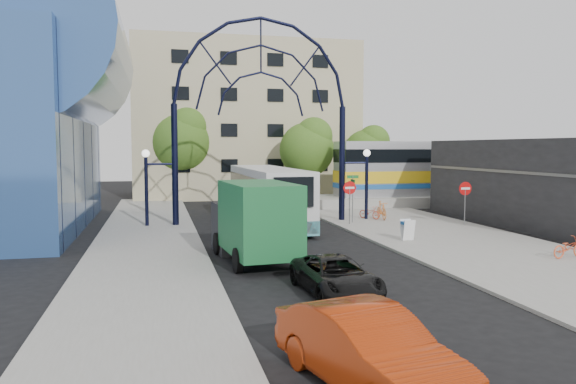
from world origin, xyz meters
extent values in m
plane|color=black|center=(0.00, 0.00, 0.00)|extent=(120.00, 120.00, 0.00)
cube|color=gray|center=(8.00, 4.00, 0.06)|extent=(8.00, 56.00, 0.12)
cube|color=gray|center=(-6.50, 6.00, 0.06)|extent=(5.00, 50.00, 0.12)
cylinder|color=black|center=(-5.00, 14.00, 3.50)|extent=(0.36, 0.36, 7.00)
cylinder|color=black|center=(5.00, 14.00, 3.50)|extent=(0.36, 0.36, 7.00)
cylinder|color=black|center=(-6.60, 14.00, 2.00)|extent=(0.20, 0.20, 4.00)
cylinder|color=black|center=(6.60, 14.00, 2.00)|extent=(0.20, 0.20, 4.00)
sphere|color=white|center=(-6.60, 14.00, 4.20)|extent=(0.44, 0.44, 0.44)
sphere|color=white|center=(6.60, 14.00, 4.20)|extent=(0.44, 0.44, 0.44)
cylinder|color=slate|center=(4.80, 12.00, 1.22)|extent=(0.06, 0.06, 2.20)
cylinder|color=red|center=(4.80, 12.00, 2.22)|extent=(0.80, 0.04, 0.80)
cube|color=white|center=(4.80, 11.97, 2.22)|extent=(0.55, 0.02, 0.12)
cylinder|color=slate|center=(11.00, 10.00, 1.22)|extent=(0.06, 0.06, 2.20)
cylinder|color=red|center=(11.00, 10.00, 2.22)|extent=(0.76, 0.04, 0.76)
cube|color=white|center=(11.00, 9.97, 2.22)|extent=(0.55, 0.02, 0.12)
cylinder|color=slate|center=(5.20, 12.60, 1.52)|extent=(0.05, 0.05, 2.80)
cube|color=#146626|center=(5.20, 12.60, 2.82)|extent=(0.70, 0.03, 0.18)
cube|color=#146626|center=(5.20, 12.60, 2.57)|extent=(0.03, 0.70, 0.18)
cube|color=white|center=(5.60, 5.80, 0.62)|extent=(0.55, 0.26, 0.99)
cube|color=white|center=(5.60, 6.15, 0.62)|extent=(0.55, 0.26, 0.99)
cube|color=#1E59A5|center=(5.60, 5.98, 0.95)|extent=(0.55, 0.42, 0.14)
cylinder|color=#315697|center=(-12.00, 15.00, 10.00)|extent=(9.00, 16.00, 9.00)
cube|color=black|center=(16.00, 10.00, 2.50)|extent=(6.00, 16.00, 5.00)
cube|color=#C0B385|center=(2.00, 35.00, 7.00)|extent=(20.00, 12.00, 14.00)
cube|color=gray|center=(20.00, 22.00, 0.40)|extent=(32.00, 5.00, 0.80)
cube|color=#B7B7BC|center=(20.00, 22.00, 2.90)|extent=(25.00, 3.00, 4.20)
cube|color=gold|center=(20.00, 22.00, 2.30)|extent=(25.10, 3.05, 0.90)
cube|color=black|center=(20.00, 22.00, 3.90)|extent=(25.05, 3.05, 1.00)
cube|color=#1E59A5|center=(20.00, 22.00, 1.60)|extent=(25.10, 3.05, 0.35)
cylinder|color=#382314|center=(6.00, 26.00, 1.26)|extent=(0.36, 0.36, 2.52)
sphere|color=#245616|center=(6.00, 26.00, 4.34)|extent=(4.48, 4.48, 4.48)
sphere|color=#245616|center=(6.50, 25.70, 5.46)|extent=(3.08, 3.08, 3.08)
cylinder|color=#382314|center=(-4.00, 30.00, 1.44)|extent=(0.36, 0.36, 2.88)
sphere|color=#245616|center=(-4.00, 30.00, 4.96)|extent=(5.12, 5.12, 5.12)
sphere|color=#245616|center=(-3.50, 29.70, 6.24)|extent=(3.52, 3.52, 3.52)
cylinder|color=#382314|center=(12.00, 28.00, 1.17)|extent=(0.36, 0.36, 2.34)
sphere|color=#245616|center=(12.00, 28.00, 4.03)|extent=(4.16, 4.16, 4.16)
sphere|color=#245616|center=(12.50, 27.70, 5.07)|extent=(2.86, 2.86, 2.86)
cube|color=silver|center=(0.32, 13.64, 1.83)|extent=(2.82, 12.03, 3.03)
cube|color=#4EA4AF|center=(0.32, 13.64, 0.57)|extent=(2.86, 12.03, 0.73)
cube|color=black|center=(0.32, 13.64, 2.45)|extent=(2.87, 11.80, 0.94)
cube|color=black|center=(0.40, 7.57, 2.40)|extent=(1.97, 0.17, 1.46)
cube|color=black|center=(0.24, 19.59, 1.67)|extent=(2.50, 0.22, 1.67)
cylinder|color=black|center=(-1.03, 17.34, 0.50)|extent=(0.31, 1.01, 1.00)
cylinder|color=black|center=(1.57, 17.38, 0.50)|extent=(0.31, 1.01, 1.00)
cylinder|color=black|center=(-0.92, 9.18, 0.50)|extent=(0.31, 1.01, 1.00)
cylinder|color=black|center=(1.68, 9.22, 0.50)|extent=(0.31, 1.01, 1.00)
cube|color=black|center=(-2.45, 5.48, 1.06)|extent=(2.42, 2.51, 2.13)
cube|color=black|center=(-2.56, 6.64, 1.50)|extent=(1.94, 0.27, 0.97)
cube|color=#196130|center=(-2.19, 2.59, 1.84)|extent=(2.71, 4.64, 2.71)
cylinder|color=black|center=(-3.53, 5.09, 0.46)|extent=(0.33, 0.95, 0.93)
cylinder|color=black|center=(-1.32, 5.29, 0.46)|extent=(0.33, 0.95, 0.93)
cylinder|color=black|center=(-3.20, 1.34, 0.46)|extent=(0.33, 0.95, 0.93)
cylinder|color=black|center=(-0.98, 1.53, 0.46)|extent=(0.33, 0.95, 0.93)
imported|color=black|center=(-0.67, -2.28, 0.59)|extent=(2.16, 4.31, 1.17)
imported|color=#9B2A09|center=(-2.20, -8.92, 0.77)|extent=(2.73, 4.93, 1.54)
imported|color=#D3432A|center=(6.81, 14.00, 0.52)|extent=(1.26, 1.57, 0.80)
imported|color=orange|center=(7.44, 13.60, 0.67)|extent=(0.67, 1.87, 1.10)
imported|color=#DB532B|center=(10.05, 0.54, 0.55)|extent=(1.70, 0.83, 0.86)
camera|label=1|loc=(-5.98, -18.55, 4.55)|focal=35.00mm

